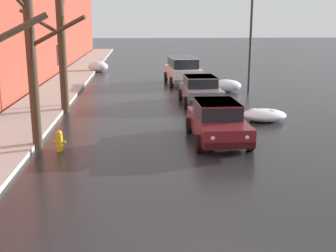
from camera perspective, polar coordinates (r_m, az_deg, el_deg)
The scene contains 12 objects.
left_sidewalk_slab at distance 24.55m, azimuth -15.38°, elevation 3.62°, with size 2.68×80.00×0.15m, color #A8A399.
brick_townhouse_facade at distance 24.64m, azimuth -20.51°, elevation 15.09°, with size 0.63×80.00×10.25m.
snow_bank_along_left_kerb at distance 26.24m, azimuth 7.69°, elevation 5.27°, with size 1.91×1.13×0.76m.
snow_bank_mid_block_left at distance 36.81m, azimuth -9.18°, elevation 7.72°, with size 1.65×1.14×0.86m.
snow_bank_near_corner_right at distance 18.92m, azimuth 12.55°, elevation 1.41°, with size 1.91×1.39×0.54m.
bare_tree_second_along_sidewalk at distance 14.68m, azimuth -17.50°, elevation 8.67°, with size 2.62×1.90×5.79m.
bare_tree_mid_block at distance 20.44m, azimuth -13.97°, elevation 12.46°, with size 3.15×3.45×7.50m.
sedan_maroon_approaching_near_lane at distance 15.43m, azimuth 6.53°, elevation 0.73°, with size 1.92×4.12×1.42m.
sedan_grey_parked_kerbside_close at distance 22.37m, azimuth 4.33°, elevation 4.87°, with size 2.04×3.91×1.42m.
suv_white_parked_kerbside_mid at distance 29.29m, azimuth 1.95°, elevation 7.50°, with size 2.33×4.61×1.82m.
fire_hydrant at distance 14.70m, azimuth -14.19°, elevation -1.87°, with size 0.42×0.22×0.71m.
street_lamp_post at distance 26.02m, azimuth 10.88°, elevation 11.34°, with size 0.44×0.24×5.69m.
Camera 1 is at (-1.29, -5.70, 4.24)m, focal length 46.05 mm.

